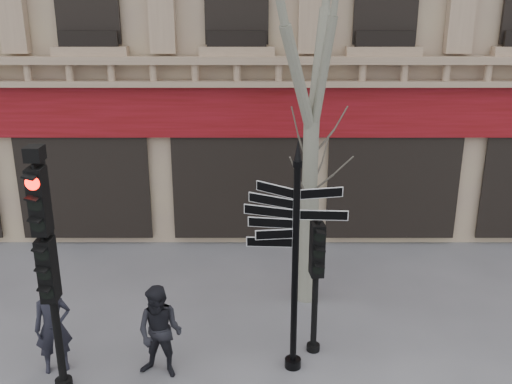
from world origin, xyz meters
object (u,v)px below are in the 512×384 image
(fingerpost, at_px, (296,220))
(traffic_signal_main, at_px, (46,243))
(traffic_signal_secondary, at_px, (316,263))
(pedestrian_b, at_px, (160,332))
(pedestrian_a, at_px, (53,327))

(fingerpost, height_order, traffic_signal_main, traffic_signal_main)
(traffic_signal_secondary, distance_m, pedestrian_b, 2.95)
(traffic_signal_secondary, xyz_separation_m, pedestrian_a, (-4.57, -0.57, -0.94))
(pedestrian_b, bearing_deg, fingerpost, 19.26)
(pedestrian_a, bearing_deg, traffic_signal_main, -81.86)
(traffic_signal_main, bearing_deg, pedestrian_a, 117.43)
(pedestrian_a, bearing_deg, fingerpost, -18.99)
(fingerpost, distance_m, pedestrian_b, 3.03)
(fingerpost, relative_size, traffic_signal_main, 1.00)
(pedestrian_a, height_order, pedestrian_b, pedestrian_a)
(fingerpost, height_order, pedestrian_a, fingerpost)
(fingerpost, bearing_deg, pedestrian_a, -165.80)
(fingerpost, height_order, pedestrian_b, fingerpost)
(fingerpost, xyz_separation_m, pedestrian_a, (-4.16, -0.06, -1.96))
(pedestrian_a, bearing_deg, traffic_signal_secondary, -12.72)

